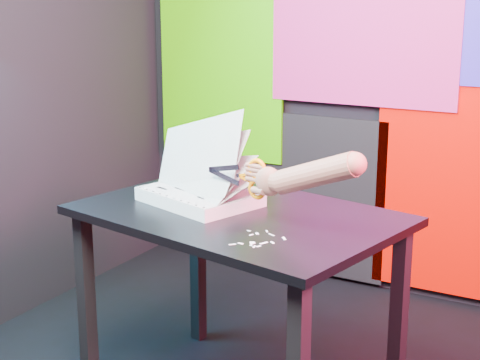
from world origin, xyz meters
The scene contains 7 objects.
room centered at (0.00, 0.00, 1.35)m, with size 3.01×3.01×2.71m.
backdrop centered at (0.06, 1.46, 0.96)m, with size 2.88×0.05×2.08m.
work_table centered at (-0.21, 0.16, 0.65)m, with size 1.20×0.91×0.75m.
printout_stack centered at (-0.39, 0.19, 0.78)m, with size 0.47×0.40×0.37m.
scissors centered at (-0.12, 0.10, 0.89)m, with size 0.25×0.06×0.14m.
hand_forearm centered at (0.09, 0.06, 0.94)m, with size 0.43×0.13×0.19m.
paper_clippings centered at (0.00, -0.08, 0.75)m, with size 0.15×0.18×0.00m.
Camera 1 is at (0.99, -1.97, 1.49)m, focal length 55.00 mm.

